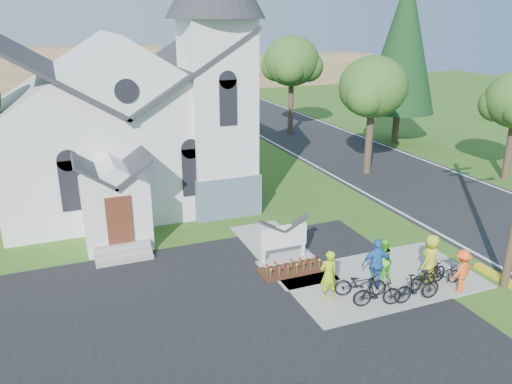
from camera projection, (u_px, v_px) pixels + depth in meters
name	position (u px, v px, depth m)	size (l,w,h in m)	color
ground	(353.00, 294.00, 17.24)	(120.00, 120.00, 0.00)	#385E1A
parking_lot	(165.00, 383.00, 13.03)	(20.00, 16.00, 0.02)	black
road	(360.00, 158.00, 33.88)	(8.00, 90.00, 0.02)	black
sidewalk	(381.00, 279.00, 18.19)	(7.00, 4.00, 0.05)	gray
church	(127.00, 99.00, 24.53)	(12.35, 12.00, 13.00)	white
church_sign	(284.00, 237.00, 19.28)	(2.20, 0.40, 1.70)	gray
flower_bed	(293.00, 270.00, 18.82)	(2.60, 1.10, 0.07)	#381C0F
tree_road_near	(373.00, 88.00, 29.01)	(4.00, 4.00, 7.05)	#392A1F
tree_road_mid	(292.00, 61.00, 39.52)	(4.40, 4.40, 7.80)	#392A1F
conifer	(404.00, 42.00, 35.83)	(5.20, 5.20, 12.40)	#392A1F
distant_hills	(149.00, 72.00, 67.08)	(61.00, 10.00, 5.60)	brown
cyclist_0	(328.00, 275.00, 16.64)	(0.64, 0.42, 1.77)	#A1CB17
bike_0	(360.00, 283.00, 16.94)	(0.62, 1.78, 0.93)	black
cyclist_1	(382.00, 259.00, 17.90)	(0.77, 0.60, 1.58)	#5EE62B
bike_1	(377.00, 292.00, 16.32)	(0.47, 1.65, 0.99)	black
cyclist_2	(377.00, 264.00, 17.27)	(1.09, 0.46, 1.87)	blue
bike_2	(441.00, 274.00, 17.70)	(0.53, 1.51, 0.79)	black
cyclist_3	(462.00, 271.00, 17.14)	(1.00, 0.58, 1.55)	#FD5A1C
bike_3	(417.00, 287.00, 16.58)	(0.49, 1.74, 1.05)	black
cyclist_4	(431.00, 258.00, 17.78)	(0.87, 0.57, 1.79)	#A9B822
bike_4	(428.00, 274.00, 17.50)	(0.66, 1.88, 0.99)	black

